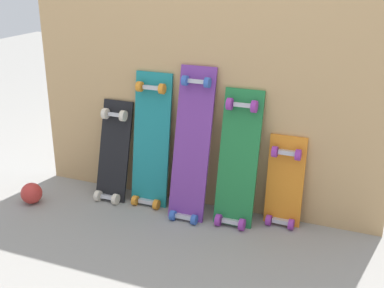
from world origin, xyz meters
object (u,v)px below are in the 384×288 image
object	(u,v)px
skateboard_green	(238,164)
skateboard_orange	(284,187)
skateboard_purple	(192,150)
rubber_ball	(32,193)
skateboard_black	(113,156)
skateboard_teal	(151,145)

from	to	relation	value
skateboard_green	skateboard_orange	bearing A→B (deg)	12.98
skateboard_purple	rubber_ball	xyz separation A→B (m)	(-0.98, -0.27, -0.34)
skateboard_purple	skateboard_orange	bearing A→B (deg)	8.56
skateboard_black	skateboard_purple	world-z (taller)	skateboard_purple
skateboard_black	skateboard_teal	world-z (taller)	skateboard_teal
skateboard_black	skateboard_green	bearing A→B (deg)	0.11
skateboard_teal	skateboard_green	world-z (taller)	skateboard_teal
skateboard_purple	skateboard_green	xyz separation A→B (m)	(0.27, 0.02, -0.05)
skateboard_black	rubber_ball	size ratio (longest dim) A/B	5.14
skateboard_purple	skateboard_green	bearing A→B (deg)	4.19
skateboard_black	rubber_ball	bearing A→B (deg)	-146.42
skateboard_orange	rubber_ball	world-z (taller)	skateboard_orange
skateboard_green	rubber_ball	distance (m)	1.31
skateboard_teal	skateboard_purple	xyz separation A→B (m)	(0.29, -0.05, 0.03)
skateboard_black	skateboard_teal	bearing A→B (deg)	6.24
skateboard_purple	rubber_ball	distance (m)	1.07
skateboard_green	skateboard_black	bearing A→B (deg)	-179.89
skateboard_purple	skateboard_green	world-z (taller)	skateboard_purple
skateboard_orange	skateboard_purple	bearing A→B (deg)	-171.44
skateboard_purple	skateboard_green	size ratio (longest dim) A/B	1.14
skateboard_teal	skateboard_green	xyz separation A→B (m)	(0.56, -0.03, -0.02)
skateboard_black	skateboard_purple	xyz separation A→B (m)	(0.54, -0.02, 0.13)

